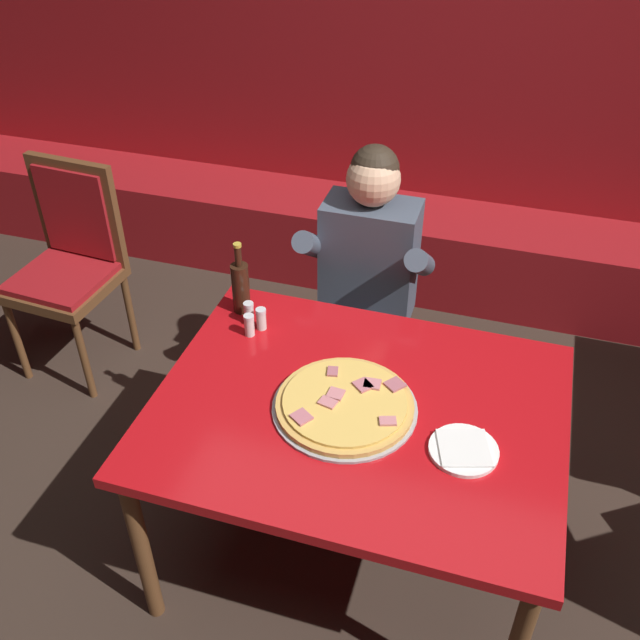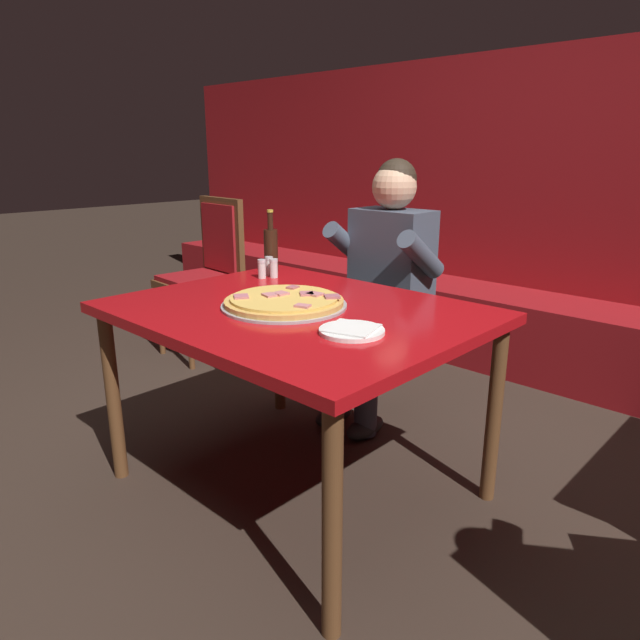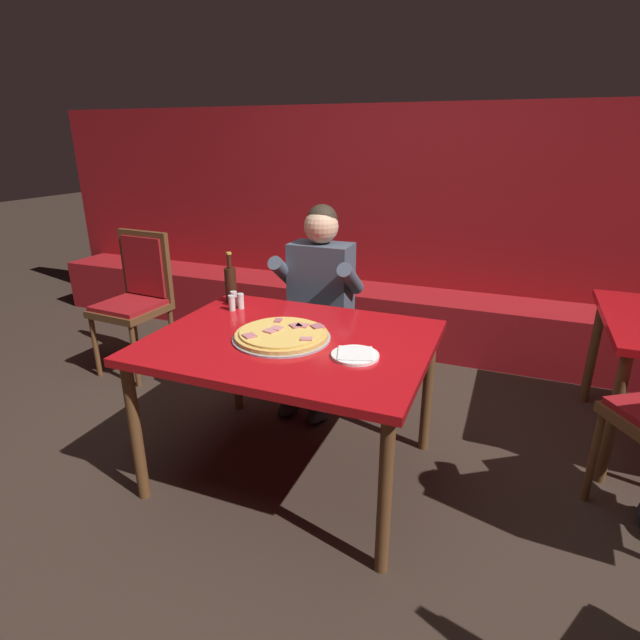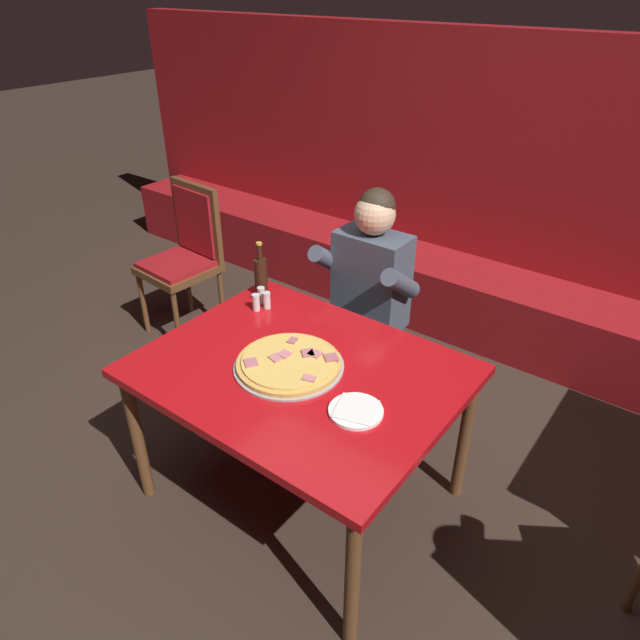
{
  "view_description": "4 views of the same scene",
  "coord_description": "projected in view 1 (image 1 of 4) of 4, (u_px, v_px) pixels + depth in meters",
  "views": [
    {
      "loc": [
        0.37,
        -1.61,
        2.36
      ],
      "look_at": [
        -0.17,
        0.14,
        0.96
      ],
      "focal_mm": 40.0,
      "sensor_mm": 36.0,
      "label": 1
    },
    {
      "loc": [
        1.46,
        -1.41,
        1.31
      ],
      "look_at": [
        0.08,
        0.04,
        0.71
      ],
      "focal_mm": 32.0,
      "sensor_mm": 36.0,
      "label": 2
    },
    {
      "loc": [
        0.94,
        -1.99,
        1.66
      ],
      "look_at": [
        0.08,
        0.18,
        0.79
      ],
      "focal_mm": 28.0,
      "sensor_mm": 36.0,
      "label": 3
    },
    {
      "loc": [
        1.24,
        -1.49,
        2.18
      ],
      "look_at": [
        -0.1,
        0.27,
        0.82
      ],
      "focal_mm": 32.0,
      "sensor_mm": 36.0,
      "label": 4
    }
  ],
  "objects": [
    {
      "name": "ground_plane",
      "position": [
        352.0,
        547.0,
        2.74
      ],
      "size": [
        24.0,
        24.0,
        0.0
      ],
      "primitive_type": "plane",
      "color": "#33261E"
    },
    {
      "name": "booth_wall_panel",
      "position": [
        462.0,
        108.0,
        3.82
      ],
      "size": [
        6.8,
        0.16,
        1.9
      ],
      "primitive_type": "cube",
      "color": "maroon",
      "rests_on": "ground_plane"
    },
    {
      "name": "booth_bench",
      "position": [
        439.0,
        252.0,
        4.02
      ],
      "size": [
        6.46,
        0.48,
        0.46
      ],
      "primitive_type": "cube",
      "color": "maroon",
      "rests_on": "ground_plane"
    },
    {
      "name": "main_dining_table",
      "position": [
        357.0,
        423.0,
        2.33
      ],
      "size": [
        1.31,
        1.03,
        0.75
      ],
      "color": "brown",
      "rests_on": "ground_plane"
    },
    {
      "name": "pizza",
      "position": [
        345.0,
        405.0,
        2.27
      ],
      "size": [
        0.47,
        0.47,
        0.05
      ],
      "color": "#9E9EA3",
      "rests_on": "main_dining_table"
    },
    {
      "name": "plate_white_paper",
      "position": [
        464.0,
        450.0,
        2.13
      ],
      "size": [
        0.21,
        0.21,
        0.02
      ],
      "color": "white",
      "rests_on": "main_dining_table"
    },
    {
      "name": "beer_bottle",
      "position": [
        241.0,
        286.0,
        2.63
      ],
      "size": [
        0.07,
        0.07,
        0.29
      ],
      "color": "black",
      "rests_on": "main_dining_table"
    },
    {
      "name": "shaker_parmesan",
      "position": [
        249.0,
        314.0,
        2.62
      ],
      "size": [
        0.04,
        0.04,
        0.09
      ],
      "color": "silver",
      "rests_on": "main_dining_table"
    },
    {
      "name": "shaker_red_pepper_flakes",
      "position": [
        261.0,
        320.0,
        2.59
      ],
      "size": [
        0.04,
        0.04,
        0.09
      ],
      "color": "silver",
      "rests_on": "main_dining_table"
    },
    {
      "name": "shaker_oregano",
      "position": [
        249.0,
        326.0,
        2.56
      ],
      "size": [
        0.04,
        0.04,
        0.09
      ],
      "color": "silver",
      "rests_on": "main_dining_table"
    },
    {
      "name": "diner_seated_blue_shirt",
      "position": [
        364.0,
        287.0,
        2.91
      ],
      "size": [
        0.53,
        0.53,
        1.27
      ],
      "color": "black",
      "rests_on": "ground_plane"
    },
    {
      "name": "dining_chair_far_left",
      "position": [
        70.0,
        255.0,
        3.32
      ],
      "size": [
        0.47,
        0.47,
        1.02
      ],
      "color": "brown",
      "rests_on": "ground_plane"
    }
  ]
}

